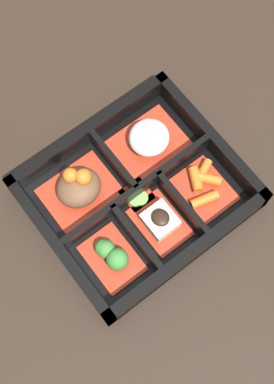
{
  "coord_description": "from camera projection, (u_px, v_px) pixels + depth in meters",
  "views": [
    {
      "loc": [
        -0.14,
        -0.19,
        0.7
      ],
      "look_at": [
        0.0,
        0.0,
        0.03
      ],
      "focal_mm": 50.0,
      "sensor_mm": 36.0,
      "label": 1
    }
  ],
  "objects": [
    {
      "name": "bowl_stew",
      "position": [
        79.0,
        187.0,
        0.71
      ],
      "size": [
        0.1,
        0.08,
        0.05
      ],
      "color": "#B22D19",
      "rests_on": "bento_base"
    },
    {
      "name": "bowl_pickles",
      "position": [
        138.0,
        196.0,
        0.73
      ],
      "size": [
        0.04,
        0.04,
        0.01
      ],
      "color": "#B22D19",
      "rests_on": "bento_base"
    },
    {
      "name": "ground_plane",
      "position": [
        137.0,
        198.0,
        0.74
      ],
      "size": [
        3.0,
        3.0,
        0.0
      ],
      "primitive_type": "plane",
      "color": "black"
    },
    {
      "name": "bento_base",
      "position": [
        137.0,
        197.0,
        0.74
      ],
      "size": [
        0.27,
        0.23,
        0.01
      ],
      "color": "black",
      "rests_on": "ground_plane"
    },
    {
      "name": "bento_rim",
      "position": [
        138.0,
        194.0,
        0.72
      ],
      "size": [
        0.27,
        0.23,
        0.05
      ],
      "color": "black",
      "rests_on": "ground_plane"
    },
    {
      "name": "bowl_tofu",
      "position": [
        158.0,
        222.0,
        0.71
      ],
      "size": [
        0.06,
        0.08,
        0.03
      ],
      "color": "#B22D19",
      "rests_on": "bento_base"
    },
    {
      "name": "bowl_carrots",
      "position": [
        203.0,
        186.0,
        0.73
      ],
      "size": [
        0.06,
        0.08,
        0.02
      ],
      "color": "#B22D19",
      "rests_on": "bento_base"
    },
    {
      "name": "bowl_greens",
      "position": [
        111.0,
        255.0,
        0.69
      ],
      "size": [
        0.06,
        0.08,
        0.03
      ],
      "color": "#B22D19",
      "rests_on": "bento_base"
    },
    {
      "name": "bowl_rice",
      "position": [
        149.0,
        139.0,
        0.74
      ],
      "size": [
        0.1,
        0.08,
        0.04
      ],
      "color": "#B22D19",
      "rests_on": "bento_base"
    }
  ]
}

